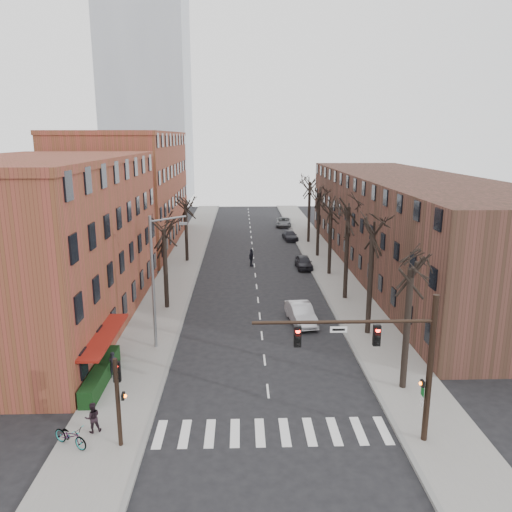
{
  "coord_description": "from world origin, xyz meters",
  "views": [
    {
      "loc": [
        -1.44,
        -21.32,
        13.86
      ],
      "look_at": [
        -0.18,
        19.8,
        4.0
      ],
      "focal_mm": 35.0,
      "sensor_mm": 36.0,
      "label": 1
    }
  ],
  "objects": [
    {
      "name": "tree_right_a",
      "position": [
        7.6,
        4.0,
        0.0
      ],
      "size": [
        5.2,
        5.2,
        10.0
      ],
      "primitive_type": null,
      "color": "black",
      "rests_on": "ground"
    },
    {
      "name": "pedestrian_a",
      "position": [
        -8.94,
        5.63,
        0.93
      ],
      "size": [
        0.59,
        0.4,
        1.56
      ],
      "primitive_type": "imported",
      "rotation": [
        0.0,
        0.0,
        -0.04
      ],
      "color": "black",
      "rests_on": "sidewalk_left"
    },
    {
      "name": "tree_right_d",
      "position": [
        7.6,
        28.0,
        0.0
      ],
      "size": [
        5.2,
        5.2,
        10.0
      ],
      "primitive_type": null,
      "color": "black",
      "rests_on": "ground"
    },
    {
      "name": "sidewalk_right",
      "position": [
        8.0,
        35.0,
        0.07
      ],
      "size": [
        4.0,
        90.0,
        0.15
      ],
      "primitive_type": "cube",
      "color": "gray",
      "rests_on": "ground"
    },
    {
      "name": "tree_left_b",
      "position": [
        -7.6,
        34.0,
        0.0
      ],
      "size": [
        5.2,
        5.2,
        9.5
      ],
      "primitive_type": null,
      "color": "black",
      "rests_on": "ground"
    },
    {
      "name": "awning_left",
      "position": [
        -9.4,
        6.0,
        0.0
      ],
      "size": [
        1.2,
        7.0,
        0.15
      ],
      "primitive_type": "cube",
      "color": "maroon",
      "rests_on": "ground"
    },
    {
      "name": "building_right",
      "position": [
        16.0,
        30.0,
        5.0
      ],
      "size": [
        12.0,
        50.0,
        10.0
      ],
      "primitive_type": "cube",
      "color": "#512E26",
      "rests_on": "ground"
    },
    {
      "name": "building_left_far",
      "position": [
        -16.0,
        44.0,
        7.0
      ],
      "size": [
        12.0,
        28.0,
        14.0
      ],
      "primitive_type": "cube",
      "color": "brown",
      "rests_on": "ground"
    },
    {
      "name": "sidewalk_left",
      "position": [
        -8.0,
        35.0,
        0.07
      ],
      "size": [
        4.0,
        90.0,
        0.15
      ],
      "primitive_type": "cube",
      "color": "gray",
      "rests_on": "ground"
    },
    {
      "name": "hedge",
      "position": [
        -9.5,
        5.0,
        0.65
      ],
      "size": [
        0.8,
        6.0,
        1.0
      ],
      "primitive_type": "cube",
      "color": "black",
      "rests_on": "sidewalk_left"
    },
    {
      "name": "tree_right_c",
      "position": [
        7.6,
        20.0,
        0.0
      ],
      "size": [
        5.2,
        5.2,
        11.6
      ],
      "primitive_type": null,
      "color": "black",
      "rests_on": "ground"
    },
    {
      "name": "parked_car_mid",
      "position": [
        5.3,
        45.86,
        0.63
      ],
      "size": [
        2.12,
        4.46,
        1.26
      ],
      "primitive_type": "imported",
      "rotation": [
        0.0,
        0.0,
        0.08
      ],
      "color": "black",
      "rests_on": "ground"
    },
    {
      "name": "parked_car_far",
      "position": [
        5.3,
        56.55,
        0.69
      ],
      "size": [
        2.66,
        5.15,
        1.39
      ],
      "primitive_type": "imported",
      "rotation": [
        0.0,
        0.0,
        -0.07
      ],
      "color": "slate",
      "rests_on": "ground"
    },
    {
      "name": "ground",
      "position": [
        0.0,
        0.0,
        0.0
      ],
      "size": [
        160.0,
        160.0,
        0.0
      ],
      "primitive_type": "plane",
      "color": "black",
      "rests_on": "ground"
    },
    {
      "name": "office_tower",
      "position": [
        -22.0,
        95.0,
        30.0
      ],
      "size": [
        18.0,
        18.0,
        60.0
      ],
      "primitive_type": "cube",
      "color": "#B2B7BF",
      "rests_on": "ground"
    },
    {
      "name": "tree_left_a",
      "position": [
        -7.6,
        18.0,
        0.0
      ],
      "size": [
        5.2,
        5.2,
        9.5
      ],
      "primitive_type": null,
      "color": "black",
      "rests_on": "ground"
    },
    {
      "name": "streetlight",
      "position": [
        -7.03,
        10.0,
        5.01
      ],
      "size": [
        2.45,
        0.22,
        9.03
      ],
      "color": "slate",
      "rests_on": "ground"
    },
    {
      "name": "tree_right_b",
      "position": [
        7.6,
        12.0,
        0.0
      ],
      "size": [
        5.2,
        5.2,
        10.8
      ],
      "primitive_type": null,
      "color": "black",
      "rests_on": "ground"
    },
    {
      "name": "tree_right_f",
      "position": [
        7.6,
        44.0,
        0.0
      ],
      "size": [
        5.2,
        5.2,
        11.6
      ],
      "primitive_type": null,
      "color": "black",
      "rests_on": "ground"
    },
    {
      "name": "signal_pole_left",
      "position": [
        -6.99,
        -0.95,
        2.61
      ],
      "size": [
        0.47,
        0.44,
        4.4
      ],
      "color": "black",
      "rests_on": "ground"
    },
    {
      "name": "bicycle",
      "position": [
        -9.24,
        -1.01,
        0.67
      ],
      "size": [
        2.04,
        1.57,
        1.03
      ],
      "primitive_type": "imported",
      "rotation": [
        0.0,
        0.0,
        1.05
      ],
      "color": "gray",
      "rests_on": "sidewalk_left"
    },
    {
      "name": "pedestrian_crossing",
      "position": [
        -0.32,
        31.76,
        0.97
      ],
      "size": [
        0.9,
        1.24,
        1.95
      ],
      "primitive_type": "imported",
      "rotation": [
        0.0,
        0.0,
        1.15
      ],
      "color": "black",
      "rests_on": "ground"
    },
    {
      "name": "parked_car_near",
      "position": [
        5.3,
        30.63,
        0.69
      ],
      "size": [
        1.76,
        4.09,
        1.37
      ],
      "primitive_type": "imported",
      "rotation": [
        0.0,
        0.0,
        0.03
      ],
      "color": "black",
      "rests_on": "ground"
    },
    {
      "name": "building_left_near",
      "position": [
        -16.0,
        15.0,
        6.0
      ],
      "size": [
        12.0,
        26.0,
        12.0
      ],
      "primitive_type": "cube",
      "color": "brown",
      "rests_on": "ground"
    },
    {
      "name": "signal_mast_arm",
      "position": [
        5.45,
        -1.0,
        4.4
      ],
      "size": [
        8.14,
        0.3,
        7.2
      ],
      "color": "black",
      "rests_on": "ground"
    },
    {
      "name": "silver_sedan",
      "position": [
        3.08,
        14.43,
        0.76
      ],
      "size": [
        2.2,
        4.76,
        1.51
      ],
      "primitive_type": "imported",
      "rotation": [
        0.0,
        0.0,
        0.13
      ],
      "color": "#B3B4BB",
      "rests_on": "ground"
    },
    {
      "name": "tree_right_e",
      "position": [
        7.6,
        36.0,
        0.0
      ],
      "size": [
        5.2,
        5.2,
        10.8
      ],
      "primitive_type": null,
      "color": "black",
      "rests_on": "ground"
    },
    {
      "name": "pedestrian_b",
      "position": [
        -8.54,
        0.09,
        0.9
      ],
      "size": [
        0.89,
        0.8,
        1.5
      ],
      "primitive_type": "imported",
      "rotation": [
        0.0,
        0.0,
        3.53
      ],
      "color": "black",
      "rests_on": "sidewalk_left"
    }
  ]
}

